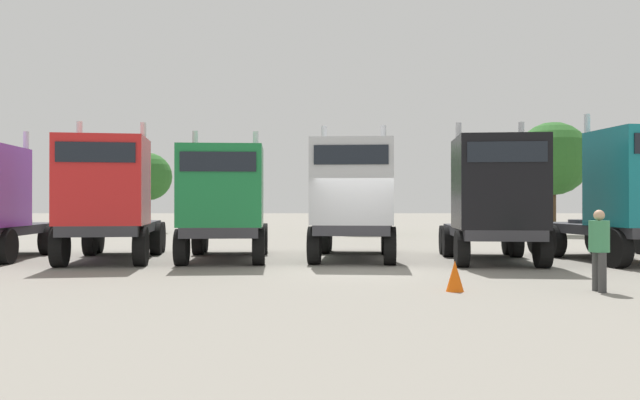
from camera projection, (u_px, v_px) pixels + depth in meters
The scene contains 11 objects.
ground at pixel (359, 271), 16.64m from camera, with size 200.00×200.00×0.00m, color gray.
semi_truck_red at pixel (106, 199), 18.93m from camera, with size 3.44×6.68×4.30m.
semi_truck_green at pixel (221, 203), 19.29m from camera, with size 2.95×6.32×4.07m.
semi_truck_silver at pixel (351, 199), 19.57m from camera, with size 3.05×6.53×4.28m.
semi_truck_black at pixel (492, 198), 18.59m from camera, with size 3.06×5.97×4.29m.
semi_truck_teal at pixel (628, 195), 18.59m from camera, with size 3.25×6.12×4.50m.
visitor_with_camera at pixel (596, 244), 12.74m from camera, with size 0.40×0.44×1.66m.
traffic_cone_mid at pixel (452, 276), 12.76m from camera, with size 0.36×0.36×0.63m, color #F2590C.
oak_far_left at pixel (145, 177), 38.86m from camera, with size 2.94×2.94×4.92m.
oak_far_centre at pixel (358, 172), 37.20m from camera, with size 3.31×3.31×5.34m.
oak_far_right at pixel (550, 159), 35.99m from camera, with size 4.17×4.17×6.44m.
Camera 1 is at (-1.10, -16.65, 1.78)m, focal length 35.40 mm.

